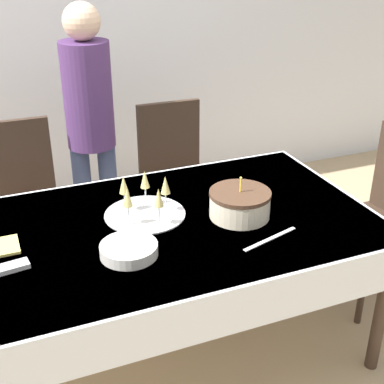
# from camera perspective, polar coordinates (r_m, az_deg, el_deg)

# --- Properties ---
(ground_plane) EXTENTS (12.00, 12.00, 0.00)m
(ground_plane) POSITION_cam_1_polar(r_m,az_deg,el_deg) (2.81, -4.31, -16.74)
(ground_plane) COLOR tan
(wall_back) EXTENTS (8.00, 0.05, 2.70)m
(wall_back) POSITION_cam_1_polar(r_m,az_deg,el_deg) (3.90, -13.89, 17.15)
(wall_back) COLOR silver
(wall_back) RESTS_ON ground_plane
(dining_table) EXTENTS (2.08, 1.12, 0.73)m
(dining_table) POSITION_cam_1_polar(r_m,az_deg,el_deg) (2.43, -4.80, -5.76)
(dining_table) COLOR white
(dining_table) RESTS_ON ground_plane
(dining_chair_far_left) EXTENTS (0.43, 0.43, 0.98)m
(dining_chair_far_left) POSITION_cam_1_polar(r_m,az_deg,el_deg) (3.17, -17.60, -0.77)
(dining_chair_far_left) COLOR #38281E
(dining_chair_far_left) RESTS_ON ground_plane
(dining_chair_far_right) EXTENTS (0.43, 0.43, 0.98)m
(dining_chair_far_right) POSITION_cam_1_polar(r_m,az_deg,el_deg) (3.34, -1.82, 1.89)
(dining_chair_far_right) COLOR #38281E
(dining_chair_far_right) RESTS_ON ground_plane
(dining_chair_right_end) EXTENTS (0.45, 0.45, 0.98)m
(dining_chair_right_end) POSITION_cam_1_polar(r_m,az_deg,el_deg) (3.10, 19.84, -1.79)
(dining_chair_right_end) COLOR #38281E
(dining_chair_right_end) RESTS_ON ground_plane
(birthday_cake) EXTENTS (0.28, 0.28, 0.20)m
(birthday_cake) POSITION_cam_1_polar(r_m,az_deg,el_deg) (2.44, 5.12, -1.27)
(birthday_cake) COLOR beige
(birthday_cake) RESTS_ON dining_table
(champagne_tray) EXTENTS (0.37, 0.37, 0.18)m
(champagne_tray) POSITION_cam_1_polar(r_m,az_deg,el_deg) (2.44, -5.09, -1.07)
(champagne_tray) COLOR silver
(champagne_tray) RESTS_ON dining_table
(plate_stack_main) EXTENTS (0.24, 0.24, 0.05)m
(plate_stack_main) POSITION_cam_1_polar(r_m,az_deg,el_deg) (2.18, -6.75, -6.14)
(plate_stack_main) COLOR silver
(plate_stack_main) RESTS_ON dining_table
(cake_knife) EXTENTS (0.29, 0.10, 0.00)m
(cake_knife) POSITION_cam_1_polar(r_m,az_deg,el_deg) (2.30, 8.34, -4.97)
(cake_knife) COLOR silver
(cake_knife) RESTS_ON dining_table
(fork_pile) EXTENTS (0.18, 0.08, 0.02)m
(fork_pile) POSITION_cam_1_polar(r_m,az_deg,el_deg) (2.20, -19.16, -7.71)
(fork_pile) COLOR silver
(fork_pile) RESTS_ON dining_table
(napkin_pile) EXTENTS (0.15, 0.15, 0.01)m
(napkin_pile) POSITION_cam_1_polar(r_m,az_deg,el_deg) (2.35, -19.78, -5.56)
(napkin_pile) COLOR #E0D166
(napkin_pile) RESTS_ON dining_table
(person_standing) EXTENTS (0.28, 0.28, 1.58)m
(person_standing) POSITION_cam_1_polar(r_m,az_deg,el_deg) (3.17, -10.86, 7.98)
(person_standing) COLOR #3F4C72
(person_standing) RESTS_ON ground_plane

